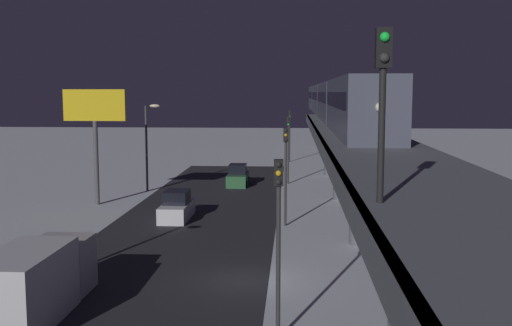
{
  "coord_description": "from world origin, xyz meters",
  "views": [
    {
      "loc": [
        -2.28,
        27.07,
        8.69
      ],
      "look_at": [
        0.89,
        -23.49,
        2.73
      ],
      "focal_mm": 42.39,
      "sensor_mm": 36.0,
      "label": 1
    }
  ],
  "objects_px": {
    "sedan_green": "(238,177)",
    "traffic_light_far": "(288,140)",
    "rail_signal": "(383,85)",
    "sedan_white": "(177,207)",
    "commercial_billboard": "(95,117)",
    "box_truck": "(36,281)",
    "traffic_light_distant": "(290,128)",
    "subway_train": "(331,99)",
    "traffic_light_near": "(278,223)",
    "traffic_light_mid": "(286,162)"
  },
  "relations": [
    {
      "from": "rail_signal",
      "to": "commercial_billboard",
      "type": "relative_size",
      "value": 0.45
    },
    {
      "from": "sedan_white",
      "to": "traffic_light_mid",
      "type": "height_order",
      "value": "traffic_light_mid"
    },
    {
      "from": "sedan_white",
      "to": "traffic_light_near",
      "type": "bearing_deg",
      "value": 110.53
    },
    {
      "from": "box_truck",
      "to": "commercial_billboard",
      "type": "xyz_separation_m",
      "value": [
        5.21,
        -23.13,
        5.48
      ]
    },
    {
      "from": "rail_signal",
      "to": "commercial_billboard",
      "type": "height_order",
      "value": "rail_signal"
    },
    {
      "from": "traffic_light_far",
      "to": "box_truck",
      "type": "bearing_deg",
      "value": 74.74
    },
    {
      "from": "rail_signal",
      "to": "traffic_light_far",
      "type": "relative_size",
      "value": 0.62
    },
    {
      "from": "traffic_light_mid",
      "to": "box_truck",
      "type": "bearing_deg",
      "value": 60.08
    },
    {
      "from": "traffic_light_near",
      "to": "rail_signal",
      "type": "bearing_deg",
      "value": 111.16
    },
    {
      "from": "traffic_light_far",
      "to": "commercial_billboard",
      "type": "bearing_deg",
      "value": 38.51
    },
    {
      "from": "traffic_light_far",
      "to": "traffic_light_distant",
      "type": "xyz_separation_m",
      "value": [
        0.0,
        -18.32,
        0.0
      ]
    },
    {
      "from": "rail_signal",
      "to": "traffic_light_near",
      "type": "height_order",
      "value": "rail_signal"
    },
    {
      "from": "sedan_green",
      "to": "commercial_billboard",
      "type": "bearing_deg",
      "value": -133.69
    },
    {
      "from": "sedan_green",
      "to": "traffic_light_far",
      "type": "distance_m",
      "value": 5.94
    },
    {
      "from": "traffic_light_near",
      "to": "commercial_billboard",
      "type": "bearing_deg",
      "value": -59.47
    },
    {
      "from": "sedan_green",
      "to": "commercial_billboard",
      "type": "distance_m",
      "value": 15.7
    },
    {
      "from": "sedan_white",
      "to": "traffic_light_far",
      "type": "height_order",
      "value": "traffic_light_far"
    },
    {
      "from": "subway_train",
      "to": "box_truck",
      "type": "relative_size",
      "value": 10.01
    },
    {
      "from": "traffic_light_mid",
      "to": "commercial_billboard",
      "type": "height_order",
      "value": "commercial_billboard"
    },
    {
      "from": "rail_signal",
      "to": "sedan_white",
      "type": "height_order",
      "value": "rail_signal"
    },
    {
      "from": "commercial_billboard",
      "to": "traffic_light_far",
      "type": "bearing_deg",
      "value": -141.49
    },
    {
      "from": "traffic_light_far",
      "to": "traffic_light_distant",
      "type": "bearing_deg",
      "value": -90.0
    },
    {
      "from": "box_truck",
      "to": "traffic_light_distant",
      "type": "distance_m",
      "value": 54.07
    },
    {
      "from": "subway_train",
      "to": "traffic_light_near",
      "type": "bearing_deg",
      "value": 84.31
    },
    {
      "from": "traffic_light_distant",
      "to": "commercial_billboard",
      "type": "height_order",
      "value": "commercial_billboard"
    },
    {
      "from": "sedan_white",
      "to": "traffic_light_far",
      "type": "xyz_separation_m",
      "value": [
        -7.5,
        -16.61,
        3.4
      ]
    },
    {
      "from": "sedan_green",
      "to": "sedan_white",
      "type": "xyz_separation_m",
      "value": [
        2.8,
        15.38,
        0.01
      ]
    },
    {
      "from": "rail_signal",
      "to": "traffic_light_near",
      "type": "bearing_deg",
      "value": -68.84
    },
    {
      "from": "traffic_light_mid",
      "to": "commercial_billboard",
      "type": "xyz_separation_m",
      "value": [
        14.71,
        -6.62,
        2.63
      ]
    },
    {
      "from": "box_truck",
      "to": "traffic_light_mid",
      "type": "distance_m",
      "value": 19.26
    },
    {
      "from": "rail_signal",
      "to": "traffic_light_far",
      "type": "bearing_deg",
      "value": -86.66
    },
    {
      "from": "subway_train",
      "to": "rail_signal",
      "type": "relative_size",
      "value": 18.52
    },
    {
      "from": "subway_train",
      "to": "sedan_green",
      "type": "height_order",
      "value": "subway_train"
    },
    {
      "from": "subway_train",
      "to": "commercial_billboard",
      "type": "bearing_deg",
      "value": 45.46
    },
    {
      "from": "commercial_billboard",
      "to": "sedan_white",
      "type": "bearing_deg",
      "value": 145.77
    },
    {
      "from": "subway_train",
      "to": "traffic_light_far",
      "type": "relative_size",
      "value": 11.57
    },
    {
      "from": "traffic_light_distant",
      "to": "sedan_green",
      "type": "bearing_deg",
      "value": 76.48
    },
    {
      "from": "rail_signal",
      "to": "traffic_light_far",
      "type": "height_order",
      "value": "rail_signal"
    },
    {
      "from": "traffic_light_distant",
      "to": "traffic_light_mid",
      "type": "bearing_deg",
      "value": 90.0
    },
    {
      "from": "sedan_green",
      "to": "sedan_white",
      "type": "height_order",
      "value": "same"
    },
    {
      "from": "commercial_billboard",
      "to": "rail_signal",
      "type": "bearing_deg",
      "value": 118.72
    },
    {
      "from": "traffic_light_near",
      "to": "traffic_light_distant",
      "type": "distance_m",
      "value": 54.96
    },
    {
      "from": "box_truck",
      "to": "traffic_light_near",
      "type": "bearing_deg",
      "value": 169.22
    },
    {
      "from": "traffic_light_mid",
      "to": "traffic_light_far",
      "type": "distance_m",
      "value": 18.32
    },
    {
      "from": "sedan_white",
      "to": "box_truck",
      "type": "relative_size",
      "value": 0.64
    },
    {
      "from": "sedan_white",
      "to": "traffic_light_mid",
      "type": "bearing_deg",
      "value": 167.13
    },
    {
      "from": "sedan_green",
      "to": "box_truck",
      "type": "relative_size",
      "value": 0.6
    },
    {
      "from": "sedan_green",
      "to": "traffic_light_far",
      "type": "height_order",
      "value": "traffic_light_far"
    },
    {
      "from": "traffic_light_near",
      "to": "traffic_light_mid",
      "type": "bearing_deg",
      "value": -90.0
    },
    {
      "from": "sedan_green",
      "to": "commercial_billboard",
      "type": "relative_size",
      "value": 0.5
    }
  ]
}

